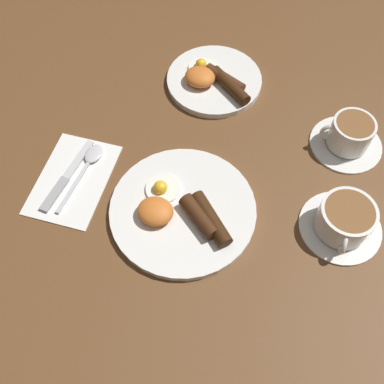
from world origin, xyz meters
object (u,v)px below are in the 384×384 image
Objects in this scene: teacup_near at (344,221)px; knife at (65,179)px; breakfast_plate_near at (182,210)px; spoon at (89,161)px; breakfast_plate_far at (214,80)px; teacup_far at (349,136)px.

teacup_near is 0.85× the size of knife.
breakfast_plate_near is 0.22m from spoon.
knife is at bearing -172.81° from teacup_near.
breakfast_plate_far is 0.32m from teacup_far.
knife is 1.05× the size of spoon.
teacup_far reaches higher than breakfast_plate_near.
teacup_near reaches higher than spoon.
teacup_near reaches higher than knife.
knife is at bearing -120.41° from breakfast_plate_far.
teacup_near is at bearing -77.52° from knife.
teacup_near is 0.50m from spoon.
breakfast_plate_near is 0.34m from breakfast_plate_far.
teacup_far reaches higher than knife.
teacup_near is 0.53m from knife.
breakfast_plate_near is 0.37m from teacup_far.
knife is at bearing -179.25° from breakfast_plate_near.
breakfast_plate_far is 1.40× the size of teacup_near.
teacup_far is at bearing 44.23° from breakfast_plate_near.
breakfast_plate_near reaches higher than knife.
spoon is at bearing -22.01° from knife.
teacup_far is 0.52m from spoon.
teacup_far is (0.27, 0.26, 0.02)m from breakfast_plate_near.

